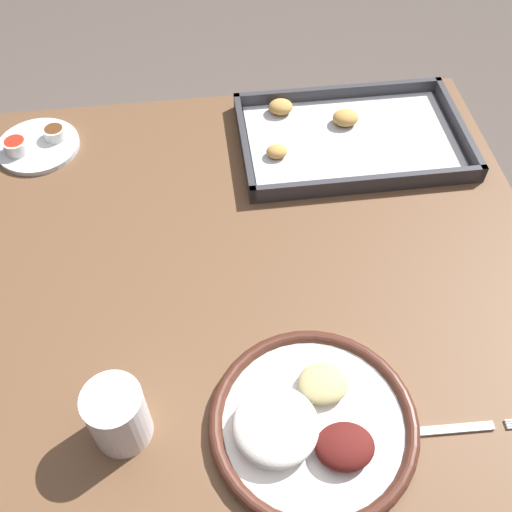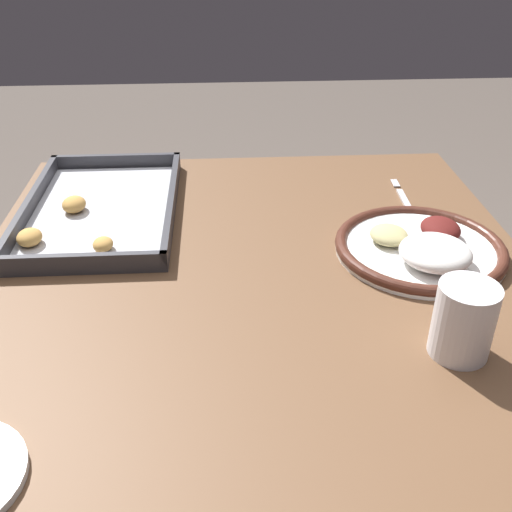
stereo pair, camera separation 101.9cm
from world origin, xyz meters
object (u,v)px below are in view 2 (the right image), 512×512
at_px(fork, 405,202).
at_px(baking_tray, 98,210).
at_px(dinner_plate, 422,247).
at_px(drinking_cup, 464,321).

height_order(fork, baking_tray, baking_tray).
distance_m(dinner_plate, fork, 0.20).
height_order(fork, drinking_cup, drinking_cup).
bearing_deg(fork, drinking_cup, 175.29).
distance_m(fork, drinking_cup, 0.46).
bearing_deg(baking_tray, drinking_cup, -128.57).
bearing_deg(baking_tray, dinner_plate, -107.69).
bearing_deg(drinking_cup, fork, -7.03).
bearing_deg(baking_tray, fork, -88.57).
relative_size(dinner_plate, fork, 1.48).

